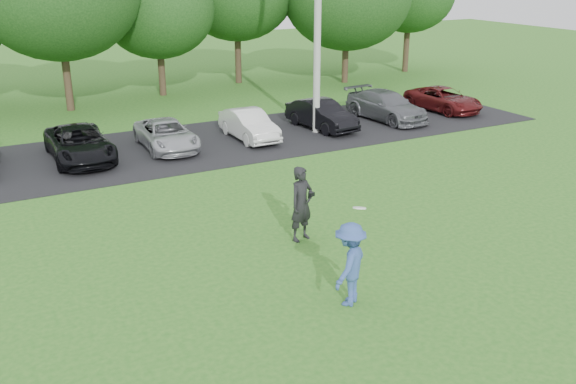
% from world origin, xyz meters
% --- Properties ---
extents(ground, '(100.00, 100.00, 0.00)m').
position_xyz_m(ground, '(0.00, 0.00, 0.00)').
color(ground, '#27651C').
rests_on(ground, ground).
extents(parking_lot, '(32.00, 6.50, 0.03)m').
position_xyz_m(parking_lot, '(0.00, 13.00, 0.01)').
color(parking_lot, black).
rests_on(parking_lot, ground).
extents(utility_pole, '(0.28, 0.28, 10.55)m').
position_xyz_m(utility_pole, '(6.14, 12.45, 5.28)').
color(utility_pole, '#A7A9A3').
rests_on(utility_pole, ground).
extents(frisbee_player, '(1.33, 1.21, 2.14)m').
position_xyz_m(frisbee_player, '(-0.41, 0.07, 0.90)').
color(frisbee_player, '#355196').
rests_on(frisbee_player, ground).
extents(camera_bystander, '(0.81, 0.65, 1.94)m').
position_xyz_m(camera_bystander, '(0.31, 3.36, 0.97)').
color(camera_bystander, black).
rests_on(camera_bystander, ground).
extents(parked_cars, '(28.77, 4.66, 1.25)m').
position_xyz_m(parked_cars, '(0.47, 13.03, 0.61)').
color(parked_cars, silver).
rests_on(parked_cars, parking_lot).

